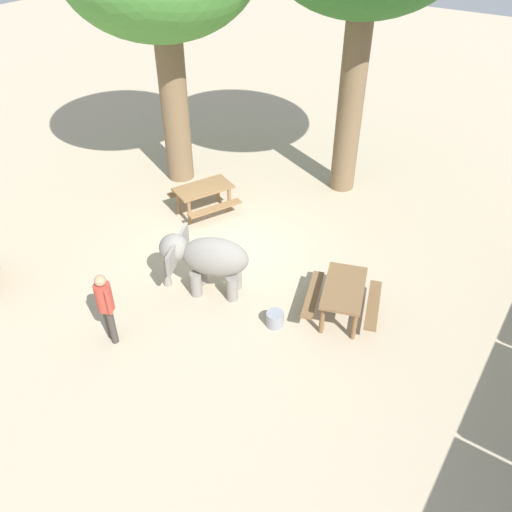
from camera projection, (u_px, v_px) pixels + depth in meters
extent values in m
plane|color=#BAA88C|center=(225.00, 249.00, 12.75)|extent=(60.00, 60.00, 0.00)
cylinder|color=gray|center=(196.00, 284.00, 11.23)|extent=(0.25, 0.25, 0.59)
cylinder|color=gray|center=(201.00, 272.00, 11.55)|extent=(0.25, 0.25, 0.59)
cylinder|color=gray|center=(232.00, 289.00, 11.10)|extent=(0.25, 0.25, 0.59)
cylinder|color=gray|center=(236.00, 277.00, 11.42)|extent=(0.25, 0.25, 0.59)
ellipsoid|color=gray|center=(215.00, 257.00, 10.94)|extent=(1.26, 1.64, 0.88)
sphere|color=gray|center=(174.00, 248.00, 11.01)|extent=(0.62, 0.62, 0.62)
cone|color=gray|center=(166.00, 267.00, 11.38)|extent=(0.20, 0.20, 0.98)
cube|color=gray|center=(172.00, 260.00, 10.67)|extent=(0.50, 0.27, 0.47)
cube|color=gray|center=(184.00, 238.00, 11.32)|extent=(0.50, 0.27, 0.47)
cylinder|color=#3F3833|center=(108.00, 321.00, 10.13)|extent=(0.14, 0.14, 0.82)
cylinder|color=#3F3833|center=(112.00, 327.00, 10.02)|extent=(0.14, 0.14, 0.82)
cylinder|color=#B23F33|center=(104.00, 297.00, 9.65)|extent=(0.32, 0.32, 0.58)
sphere|color=tan|center=(100.00, 281.00, 9.41)|extent=(0.22, 0.22, 0.22)
cylinder|color=#B23F33|center=(99.00, 291.00, 9.78)|extent=(0.09, 0.09, 0.55)
cylinder|color=#B23F33|center=(108.00, 303.00, 9.51)|extent=(0.09, 0.09, 0.55)
cylinder|color=brown|center=(351.00, 103.00, 13.73)|extent=(0.69, 0.69, 5.07)
cylinder|color=brown|center=(175.00, 107.00, 14.43)|extent=(0.77, 0.77, 4.38)
cube|color=brown|center=(344.00, 288.00, 10.42)|extent=(1.68, 1.25, 0.06)
cylinder|color=brown|center=(354.00, 325.00, 10.13)|extent=(0.10, 0.10, 0.72)
cylinder|color=brown|center=(322.00, 319.00, 10.26)|extent=(0.10, 0.10, 0.72)
cylinder|color=brown|center=(361.00, 287.00, 11.05)|extent=(0.10, 0.10, 0.72)
cylinder|color=brown|center=(331.00, 282.00, 11.18)|extent=(0.10, 0.10, 0.72)
cube|color=brown|center=(373.00, 305.00, 10.48)|extent=(1.50, 0.72, 0.05)
cube|color=brown|center=(313.00, 294.00, 10.74)|extent=(1.50, 0.72, 0.05)
cube|color=olive|center=(203.00, 188.00, 13.67)|extent=(1.69, 1.33, 0.06)
cylinder|color=olive|center=(189.00, 212.00, 13.43)|extent=(0.10, 0.10, 0.72)
cylinder|color=olive|center=(179.00, 202.00, 13.86)|extent=(0.10, 0.10, 0.72)
cylinder|color=olive|center=(229.00, 200.00, 13.94)|extent=(0.10, 0.10, 0.72)
cylinder|color=olive|center=(218.00, 190.00, 14.37)|extent=(0.10, 0.10, 0.72)
cube|color=olive|center=(215.00, 208.00, 13.43)|extent=(1.47, 0.81, 0.05)
cube|color=olive|center=(193.00, 188.00, 14.27)|extent=(1.47, 0.81, 0.05)
cylinder|color=gray|center=(275.00, 319.00, 10.54)|extent=(0.36, 0.36, 0.32)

